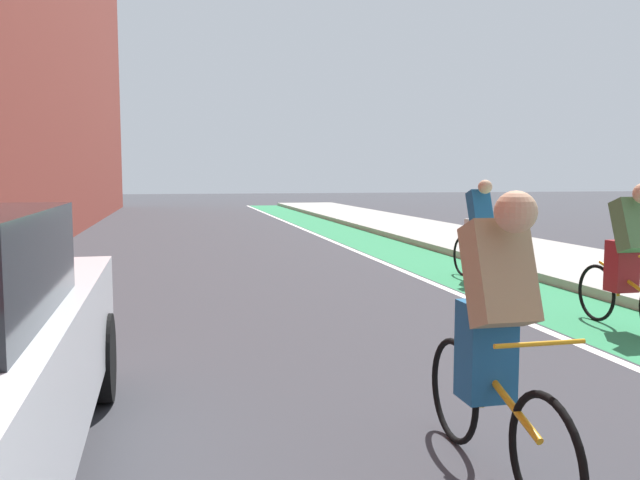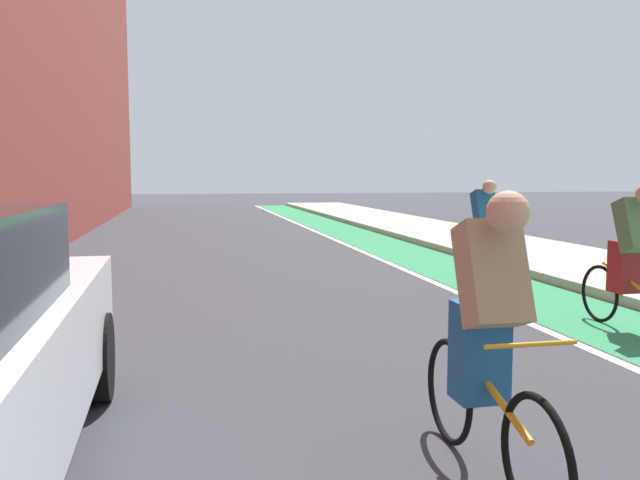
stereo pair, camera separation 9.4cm
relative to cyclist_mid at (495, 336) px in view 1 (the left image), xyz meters
name	(u,v)px [view 1 (the left image)]	position (x,y,z in m)	size (l,w,h in m)	color
ground_plane	(260,262)	(-0.11, 9.37, -0.81)	(96.72, 96.72, 0.00)	#38383D
bike_lane_paint	(386,247)	(3.12, 11.37, -0.81)	(1.60, 43.96, 0.00)	#2D8451
lane_divider_stripe	(349,248)	(2.22, 11.37, -0.81)	(0.12, 43.96, 0.00)	white
sidewalk_right	(479,242)	(5.47, 11.37, -0.74)	(3.11, 43.96, 0.14)	#A8A59E
cyclist_mid	(495,336)	(0.00, 0.00, 0.00)	(0.48, 1.71, 1.61)	black
cyclist_trailing	(628,257)	(3.06, 2.89, 0.00)	(0.48, 1.71, 1.61)	black
cyclist_far	(478,230)	(3.03, 6.42, 0.00)	(0.48, 1.73, 1.62)	black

